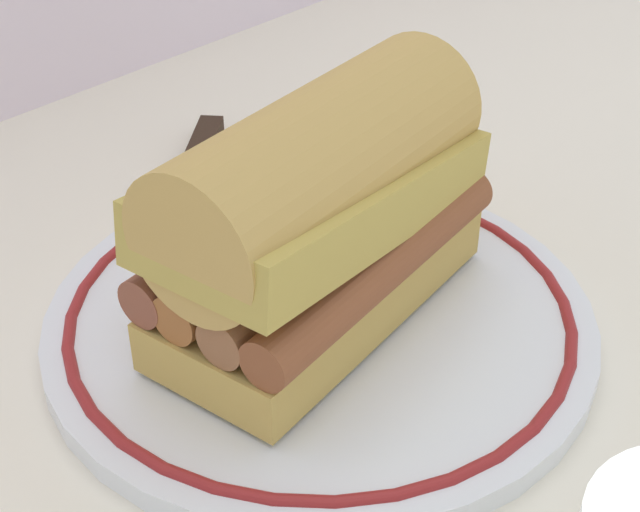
% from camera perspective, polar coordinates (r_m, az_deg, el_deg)
% --- Properties ---
extents(ground_plane, '(1.50, 1.50, 0.00)m').
position_cam_1_polar(ground_plane, '(0.50, 0.68, -2.42)').
color(ground_plane, silver).
extents(plate, '(0.27, 0.27, 0.01)m').
position_cam_1_polar(plate, '(0.47, -0.00, -3.71)').
color(plate, white).
rests_on(plate, ground_plane).
extents(sausage_sandwich, '(0.19, 0.11, 0.11)m').
position_cam_1_polar(sausage_sandwich, '(0.44, -0.00, 2.85)').
color(sausage_sandwich, tan).
rests_on(sausage_sandwich, plate).
extents(butter_knife, '(0.14, 0.11, 0.01)m').
position_cam_1_polar(butter_knife, '(0.61, -7.62, 5.12)').
color(butter_knife, silver).
rests_on(butter_knife, ground_plane).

